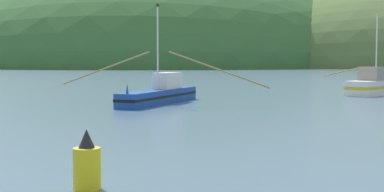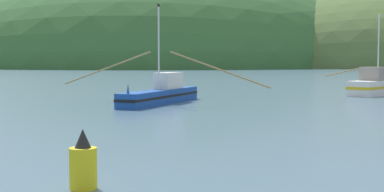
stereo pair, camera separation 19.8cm
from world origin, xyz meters
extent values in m
ellipsoid|color=#386633|center=(32.77, 237.34, 0.00)|extent=(189.70, 151.76, 79.97)
cube|color=white|center=(21.11, 47.60, 0.69)|extent=(7.40, 6.28, 1.39)
cube|color=gold|center=(21.11, 47.60, 0.76)|extent=(7.47, 6.34, 0.25)
cube|color=gray|center=(20.65, 47.26, 2.02)|extent=(2.55, 2.59, 1.26)
cylinder|color=silver|center=(21.59, 47.95, 4.55)|extent=(0.12, 0.12, 6.32)
cube|color=gold|center=(21.59, 47.95, 7.82)|extent=(0.31, 0.24, 0.20)
cylinder|color=#997F4C|center=(19.24, 50.15, 2.15)|extent=(2.52, 3.37, 1.03)
cube|color=#19479E|center=(-0.23, 41.95, 0.53)|extent=(7.64, 10.35, 1.06)
cube|color=black|center=(-0.23, 41.95, 0.59)|extent=(7.72, 10.45, 0.19)
cone|color=#19479E|center=(-3.12, 37.61, 1.41)|extent=(0.28, 0.28, 0.70)
cube|color=silver|center=(0.64, 43.26, 1.70)|extent=(2.74, 3.25, 1.28)
cylinder|color=silver|center=(-0.37, 41.74, 4.20)|extent=(0.12, 0.12, 6.26)
cube|color=black|center=(-0.37, 41.74, 7.45)|extent=(0.22, 0.32, 0.20)
cylinder|color=#997F4C|center=(3.69, 39.34, 2.66)|extent=(6.57, 4.42, 2.70)
cylinder|color=#997F4C|center=(-4.15, 44.55, 2.66)|extent=(6.57, 4.42, 2.70)
cylinder|color=yellow|center=(-6.55, 14.68, 0.55)|extent=(0.73, 0.73, 1.10)
cone|color=black|center=(-6.55, 14.68, 1.35)|extent=(0.44, 0.44, 0.50)
camera|label=1|loc=(-6.99, -0.21, 3.46)|focal=52.39mm
camera|label=2|loc=(-6.79, -0.26, 3.46)|focal=52.39mm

